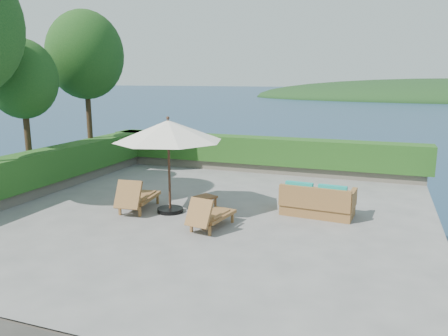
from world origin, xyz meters
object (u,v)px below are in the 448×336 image
(side_table, at_px, (206,199))
(wicker_loveseat, at_px, (317,202))
(lounge_right, at_px, (210,215))
(patio_umbrella, at_px, (168,132))
(lounge_left, at_px, (137,197))

(side_table, distance_m, wicker_loveseat, 2.98)
(wicker_loveseat, bearing_deg, side_table, -157.41)
(lounge_right, relative_size, side_table, 2.53)
(patio_umbrella, bearing_deg, wicker_loveseat, 15.79)
(lounge_left, bearing_deg, wicker_loveseat, 9.00)
(lounge_left, xyz_separation_m, lounge_right, (2.43, -0.68, -0.04))
(patio_umbrella, height_order, lounge_left, patio_umbrella)
(lounge_left, relative_size, wicker_loveseat, 0.87)
(lounge_left, height_order, side_table, lounge_left)
(lounge_left, height_order, lounge_right, lounge_left)
(side_table, xyz_separation_m, wicker_loveseat, (2.83, 0.92, -0.05))
(patio_umbrella, xyz_separation_m, side_table, (0.99, 0.16, -1.80))
(patio_umbrella, bearing_deg, lounge_right, -30.28)
(patio_umbrella, relative_size, lounge_right, 2.12)
(lounge_left, distance_m, lounge_right, 2.52)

